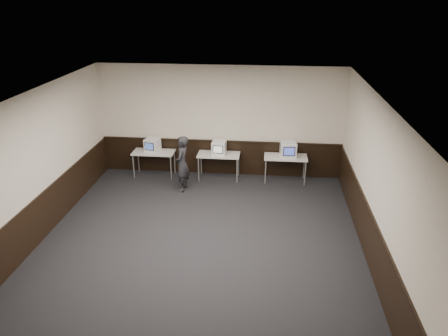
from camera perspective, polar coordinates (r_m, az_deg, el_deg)
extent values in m
plane|color=black|center=(9.57, -3.19, -9.95)|extent=(8.00, 8.00, 0.00)
plane|color=white|center=(8.32, -3.66, 9.03)|extent=(8.00, 8.00, 0.00)
plane|color=beige|center=(12.56, -0.51, 6.12)|extent=(7.00, 0.00, 7.00)
plane|color=beige|center=(5.48, -10.38, -17.94)|extent=(7.00, 0.00, 7.00)
plane|color=beige|center=(9.98, -23.67, -0.21)|extent=(0.00, 8.00, 8.00)
plane|color=beige|center=(8.98, 19.24, -1.99)|extent=(0.00, 8.00, 8.00)
cube|color=black|center=(12.89, -0.50, 1.39)|extent=(6.98, 0.04, 1.00)
cube|color=black|center=(10.41, -22.64, -5.82)|extent=(0.04, 7.98, 1.00)
cube|color=black|center=(9.46, 18.28, -8.08)|extent=(0.04, 7.98, 1.00)
cube|color=black|center=(12.69, -0.52, 3.55)|extent=(6.98, 0.06, 0.04)
cube|color=silver|center=(12.80, -9.18, 2.04)|extent=(1.20, 0.60, 0.04)
cylinder|color=#999999|center=(12.86, -11.73, 0.16)|extent=(0.04, 0.04, 0.71)
cylinder|color=#999999|center=(12.58, -6.94, -0.03)|extent=(0.04, 0.04, 0.71)
cylinder|color=#999999|center=(13.31, -11.11, 0.97)|extent=(0.04, 0.04, 0.71)
cylinder|color=#999999|center=(13.03, -6.47, 0.80)|extent=(0.04, 0.04, 0.71)
cube|color=silver|center=(12.45, -0.70, 1.76)|extent=(1.20, 0.60, 0.04)
cylinder|color=#999999|center=(12.43, -3.34, -0.17)|extent=(0.04, 0.04, 0.71)
cylinder|color=#999999|center=(12.31, 1.72, -0.38)|extent=(0.04, 0.04, 0.71)
cylinder|color=#999999|center=(12.89, -2.99, 0.67)|extent=(0.04, 0.04, 0.71)
cylinder|color=#999999|center=(12.77, 1.89, 0.48)|extent=(0.04, 0.04, 0.71)
cube|color=silver|center=(12.39, 8.06, 1.42)|extent=(1.20, 0.60, 0.04)
cylinder|color=#999999|center=(12.29, 5.44, -0.53)|extent=(0.04, 0.04, 0.71)
cylinder|color=#999999|center=(12.33, 10.55, -0.72)|extent=(0.04, 0.04, 0.71)
cylinder|color=#999999|center=(12.75, 5.48, 0.34)|extent=(0.04, 0.04, 0.71)
cylinder|color=#999999|center=(12.80, 10.40, 0.15)|extent=(0.04, 0.04, 0.71)
cube|color=white|center=(12.78, -9.33, 3.00)|extent=(0.45, 0.47, 0.38)
cube|color=black|center=(12.60, -9.74, 2.79)|extent=(0.28, 0.07, 0.23)
cube|color=#375AA2|center=(12.60, -9.76, 2.77)|extent=(0.24, 0.05, 0.19)
cube|color=white|center=(12.37, -0.66, 2.66)|extent=(0.40, 0.42, 0.39)
cube|color=black|center=(12.18, -0.81, 2.43)|extent=(0.29, 0.03, 0.23)
cube|color=#ABBBA5|center=(12.17, -0.82, 2.41)|extent=(0.25, 0.01, 0.19)
cube|color=white|center=(12.30, 8.38, 2.43)|extent=(0.47, 0.49, 0.44)
cube|color=black|center=(12.08, 8.51, 2.15)|extent=(0.33, 0.04, 0.26)
cube|color=#3744A2|center=(12.07, 8.52, 2.14)|extent=(0.28, 0.03, 0.22)
imported|color=black|center=(11.74, -5.49, 0.55)|extent=(0.41, 0.59, 1.54)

